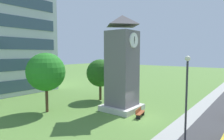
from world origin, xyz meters
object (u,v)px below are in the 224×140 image
object	(u,v)px
clock_tower	(122,68)
street_lamp	(187,91)
tree_near_tower	(46,72)
park_bench	(140,113)
tree_streetside	(100,73)

from	to	relation	value
clock_tower	street_lamp	xyz separation A→B (m)	(-4.29, -8.42, -0.91)
clock_tower	street_lamp	size ratio (longest dim) A/B	1.69
clock_tower	tree_near_tower	distance (m)	8.44
park_bench	tree_near_tower	bearing A→B (deg)	117.61
park_bench	tree_streetside	size ratio (longest dim) A/B	0.33
street_lamp	tree_near_tower	bearing A→B (deg)	95.44
tree_streetside	park_bench	bearing A→B (deg)	-111.32
clock_tower	park_bench	xyz separation A→B (m)	(-0.93, -2.86, -4.35)
tree_near_tower	clock_tower	bearing A→B (deg)	-47.60
park_bench	street_lamp	xyz separation A→B (m)	(-3.36, -5.56, 3.44)
park_bench	tree_streetside	world-z (taller)	tree_streetside
clock_tower	street_lamp	distance (m)	9.50
clock_tower	park_bench	size ratio (longest dim) A/B	5.77
clock_tower	tree_near_tower	size ratio (longest dim) A/B	1.63
park_bench	tree_near_tower	size ratio (longest dim) A/B	0.28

